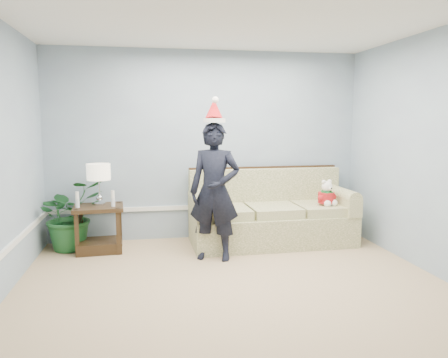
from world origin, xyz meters
TOP-DOWN VIEW (x-y plane):
  - room_shell at (0.00, 0.00)m, footprint 4.54×5.04m
  - wainscot_trim at (-1.18, 1.18)m, footprint 4.49×4.99m
  - sofa at (0.83, 2.04)m, footprint 2.23×0.99m
  - side_table at (-1.49, 2.02)m, footprint 0.66×0.56m
  - table_lamp at (-1.48, 2.07)m, footprint 0.31×0.31m
  - candle_pair at (-1.52, 1.94)m, footprint 0.49×0.05m
  - houseplant at (-1.88, 2.18)m, footprint 1.11×1.08m
  - man at (-0.05, 1.44)m, footprint 0.72×0.59m
  - santa_hat at (-0.05, 1.45)m, footprint 0.31×0.34m
  - teddy_bear at (1.56, 1.80)m, footprint 0.28×0.28m

SIDE VIEW (x-z plane):
  - side_table at x=-1.49m, z-range -0.07..0.54m
  - sofa at x=0.83m, z-range -0.15..0.89m
  - wainscot_trim at x=-1.18m, z-range 0.42..0.48m
  - houseplant at x=-1.88m, z-range 0.00..0.94m
  - teddy_bear at x=1.56m, z-range 0.49..0.86m
  - candle_pair at x=-1.52m, z-range 0.60..0.81m
  - man at x=-0.05m, z-range 0.00..1.69m
  - table_lamp at x=-1.48m, z-range 0.75..1.29m
  - room_shell at x=0.00m, z-range -0.02..2.72m
  - santa_hat at x=-0.05m, z-range 1.66..1.97m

